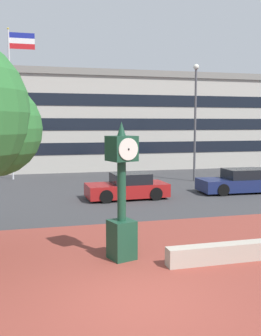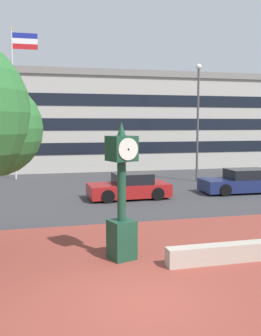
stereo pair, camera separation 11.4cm
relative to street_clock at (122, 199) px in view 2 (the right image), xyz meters
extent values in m
plane|color=#38383A|center=(-0.22, -2.58, -1.69)|extent=(200.00, 200.00, 0.00)
cube|color=brown|center=(-0.22, -1.38, -1.69)|extent=(44.00, 10.40, 0.01)
cube|color=#ADA393|center=(2.60, -0.93, -1.44)|extent=(3.20, 0.43, 0.50)
cube|color=#19422D|center=(0.00, 0.00, -1.15)|extent=(0.81, 0.81, 1.09)
cylinder|color=#19422D|center=(0.00, 0.00, 0.21)|extent=(0.24, 0.24, 1.64)
cube|color=#19422D|center=(0.00, 0.00, 1.37)|extent=(0.85, 0.85, 0.68)
cylinder|color=silver|center=(-0.11, 0.34, 1.37)|extent=(0.57, 0.21, 0.58)
sphere|color=black|center=(-0.11, 0.36, 1.37)|extent=(0.05, 0.05, 0.05)
cylinder|color=silver|center=(0.11, -0.34, 1.37)|extent=(0.57, 0.21, 0.58)
sphere|color=black|center=(0.11, -0.36, 1.37)|extent=(0.05, 0.05, 0.05)
cone|color=#19422D|center=(0.00, 0.00, 1.90)|extent=(0.24, 0.24, 0.39)
cube|color=navy|center=(8.62, 8.66, -1.25)|extent=(4.58, 1.94, 0.64)
cube|color=black|center=(8.85, 8.65, -0.69)|extent=(2.13, 1.61, 0.56)
cylinder|color=black|center=(7.19, 7.87, -1.37)|extent=(0.65, 0.24, 0.64)
cylinder|color=black|center=(7.25, 9.54, -1.37)|extent=(0.65, 0.24, 0.64)
cylinder|color=black|center=(10.05, 9.45, -1.37)|extent=(0.65, 0.24, 0.64)
cube|color=maroon|center=(2.20, 8.45, -1.25)|extent=(4.07, 1.94, 0.64)
cube|color=black|center=(2.40, 8.46, -0.69)|extent=(1.90, 1.61, 0.56)
cylinder|color=black|center=(0.99, 7.57, -1.37)|extent=(0.65, 0.24, 0.64)
cylinder|color=black|center=(0.93, 9.25, -1.37)|extent=(0.65, 0.24, 0.64)
cylinder|color=black|center=(3.48, 7.66, -1.37)|extent=(0.65, 0.24, 0.64)
cylinder|color=black|center=(3.42, 9.34, -1.37)|extent=(0.65, 0.24, 0.64)
cylinder|color=silver|center=(-3.61, 16.89, 3.19)|extent=(0.12, 0.12, 9.76)
sphere|color=gold|center=(-3.61, 16.89, 8.12)|extent=(0.14, 0.14, 0.14)
cube|color=navy|center=(-2.75, 16.89, 7.74)|extent=(1.60, 0.02, 0.35)
cube|color=white|center=(-2.75, 16.89, 7.40)|extent=(1.60, 0.02, 0.35)
cube|color=red|center=(-2.75, 16.89, 7.05)|extent=(1.60, 0.02, 0.35)
cube|color=#B2ADA3|center=(4.40, 26.60, 1.98)|extent=(28.29, 14.36, 7.36)
cube|color=gray|center=(4.40, 26.60, 5.91)|extent=(28.86, 14.65, 0.50)
cube|color=black|center=(4.40, 19.40, 0.15)|extent=(25.46, 0.04, 0.90)
cube|color=black|center=(4.40, 19.40, 1.98)|extent=(25.46, 0.04, 0.90)
cube|color=black|center=(4.40, 19.40, 3.82)|extent=(25.46, 0.04, 0.90)
cylinder|color=#4C4C51|center=(7.87, 13.11, 1.87)|extent=(0.14, 0.14, 7.14)
sphere|color=white|center=(7.87, 13.11, 5.59)|extent=(0.36, 0.36, 0.36)
camera|label=1|loc=(-2.34, -10.20, 2.04)|focal=41.65mm
camera|label=2|loc=(-2.23, -10.23, 2.04)|focal=41.65mm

